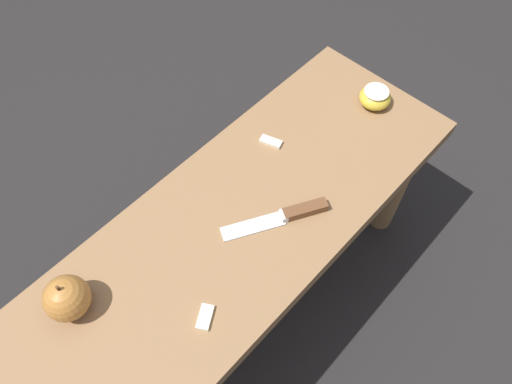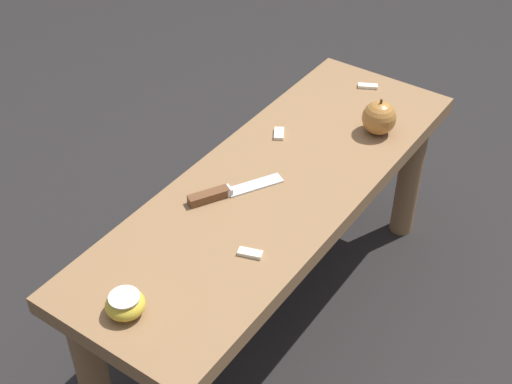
# 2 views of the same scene
# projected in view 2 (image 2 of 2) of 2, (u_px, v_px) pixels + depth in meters

# --- Properties ---
(ground_plane) EXTENTS (8.00, 8.00, 0.00)m
(ground_plane) POSITION_uv_depth(u_px,v_px,m) (273.00, 313.00, 1.85)
(ground_plane) COLOR black
(wooden_bench) EXTENTS (1.09, 0.37, 0.44)m
(wooden_bench) POSITION_uv_depth(u_px,v_px,m) (275.00, 210.00, 1.62)
(wooden_bench) COLOR olive
(wooden_bench) RESTS_ON ground_plane
(knife) EXTENTS (0.20, 0.13, 0.02)m
(knife) POSITION_uv_depth(u_px,v_px,m) (222.00, 193.00, 1.53)
(knife) COLOR silver
(knife) RESTS_ON wooden_bench
(apple_whole) EXTENTS (0.08, 0.08, 0.09)m
(apple_whole) POSITION_uv_depth(u_px,v_px,m) (379.00, 118.00, 1.69)
(apple_whole) COLOR #B27233
(apple_whole) RESTS_ON wooden_bench
(apple_cut) EXTENTS (0.07, 0.07, 0.04)m
(apple_cut) POSITION_uv_depth(u_px,v_px,m) (125.00, 304.00, 1.27)
(apple_cut) COLOR gold
(apple_cut) RESTS_ON wooden_bench
(apple_slice_near_knife) EXTENTS (0.04, 0.05, 0.01)m
(apple_slice_near_knife) POSITION_uv_depth(u_px,v_px,m) (368.00, 86.00, 1.87)
(apple_slice_near_knife) COLOR white
(apple_slice_near_knife) RESTS_ON wooden_bench
(apple_slice_center) EXTENTS (0.03, 0.05, 0.01)m
(apple_slice_center) POSITION_uv_depth(u_px,v_px,m) (250.00, 253.00, 1.39)
(apple_slice_center) COLOR white
(apple_slice_center) RESTS_ON wooden_bench
(apple_slice_near_bowl) EXTENTS (0.05, 0.04, 0.01)m
(apple_slice_near_bowl) POSITION_uv_depth(u_px,v_px,m) (279.00, 134.00, 1.70)
(apple_slice_near_bowl) COLOR white
(apple_slice_near_bowl) RESTS_ON wooden_bench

